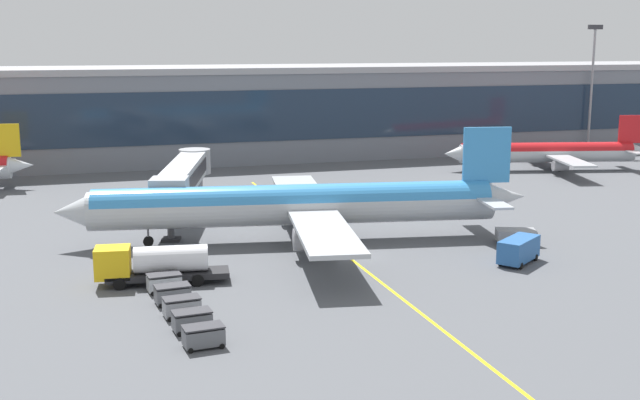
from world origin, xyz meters
name	(u,v)px	position (x,y,z in m)	size (l,w,h in m)	color
ground_plane	(356,256)	(0.00, 0.00, 0.00)	(700.00, 700.00, 0.00)	#515459
apron_lead_in_line	(341,251)	(-0.77, 2.00, 0.00)	(0.30, 80.00, 0.01)	yellow
terminal_building	(321,110)	(17.40, 67.77, 7.81)	(187.70, 22.10, 15.57)	slate
main_airliner	(298,204)	(-3.63, 6.93, 3.77)	(47.07, 37.78, 11.20)	#B2B7BC
jet_bridge	(185,175)	(-12.89, 21.71, 4.80)	(9.58, 24.38, 6.47)	#B2B7BC
fuel_tanker	(153,264)	(-18.88, -3.50, 1.75)	(11.04, 3.91, 3.25)	#232326
crew_van	(518,249)	(13.15, -6.67, 1.31)	(5.26, 4.68, 2.30)	#285B9E
pushback_tug	(517,235)	(16.83, -0.21, 0.85)	(4.36, 3.49, 1.40)	gray
baggage_cart_0	(203,336)	(-17.12, -18.60, 0.78)	(2.78, 1.84, 1.48)	#595B60
baggage_cart_1	(192,320)	(-17.41, -15.41, 0.78)	(2.78, 1.84, 1.48)	#595B60
baggage_cart_2	(182,306)	(-17.70, -12.23, 0.78)	(2.78, 1.84, 1.48)	gray
baggage_cart_3	(173,294)	(-18.00, -9.04, 0.78)	(2.78, 1.84, 1.48)	#595B60
baggage_cart_4	(164,282)	(-18.29, -5.85, 0.78)	(2.78, 1.84, 1.48)	#B2B7BC
commuter_jet_far	(548,152)	(45.42, 39.19, 2.83)	(32.28, 25.85, 8.51)	#B2B7BC
apron_light_mast_0	(592,78)	(64.41, 55.81, 13.26)	(2.80, 0.50, 22.59)	gray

